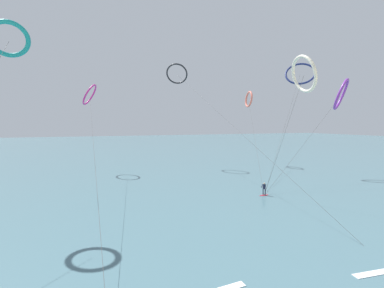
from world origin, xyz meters
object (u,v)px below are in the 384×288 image
kite_magenta (90,95)px  kite_ivory (304,74)px  surfer_crimson (264,190)px  kite_violet (341,94)px  kite_charcoal (177,74)px  kite_navy (300,74)px  kite_coral (249,99)px  kite_teal (9,39)px

kite_magenta → kite_ivory: bearing=49.1°
surfer_crimson → kite_magenta: 37.29m
kite_magenta → kite_violet: bearing=73.2°
kite_charcoal → kite_navy: bearing=166.9°
kite_charcoal → kite_ivory: 33.42m
kite_magenta → surfer_crimson: bearing=51.6°
kite_ivory → kite_navy: kite_navy is taller
kite_coral → kite_ivory: 31.27m
kite_violet → kite_teal: bearing=-30.1°
kite_navy → kite_magenta: (-36.92, 16.17, -3.71)m
surfer_crimson → kite_ivory: (1.51, -4.69, 14.23)m
kite_teal → kite_coral: 47.34m
kite_teal → kite_navy: 44.83m
kite_teal → kite_violet: 46.06m
kite_violet → kite_coral: bearing=-110.8°
kite_ivory → kite_violet: 18.72m
kite_coral → kite_navy: size_ratio=1.24×
kite_charcoal → kite_ivory: size_ratio=2.64×
surfer_crimson → kite_navy: 26.41m
kite_coral → kite_ivory: bearing=-10.8°
kite_teal → kite_violet: kite_teal is taller
kite_violet → kite_ivory: bearing=-6.1°
kite_violet → kite_magenta: kite_magenta is taller
kite_teal → kite_coral: kite_teal is taller
surfer_crimson → kite_magenta: size_ratio=0.04×
kite_charcoal → kite_violet: size_ratio=2.16×
kite_ivory → kite_navy: size_ratio=0.81×
kite_ivory → kite_teal: bearing=90.1°
kite_coral → kite_magenta: bearing=-83.5°
kite_charcoal → kite_violet: bearing=160.2°
kite_coral → kite_navy: kite_navy is taller
kite_coral → surfer_crimson: bearing=-17.3°
kite_charcoal → kite_ivory: kite_charcoal is taller
kite_violet → kite_navy: bearing=-106.4°
kite_charcoal → kite_navy: (18.76, -16.93, -1.65)m
kite_coral → kite_navy: 13.94m
surfer_crimson → kite_coral: kite_coral is taller
surfer_crimson → kite_charcoal: 34.33m
kite_charcoal → kite_teal: bearing=76.3°
kite_ivory → kite_violet: bearing=-51.2°
surfer_crimson → kite_ivory: kite_ivory is taller
kite_magenta → kite_coral: bearing=98.9°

